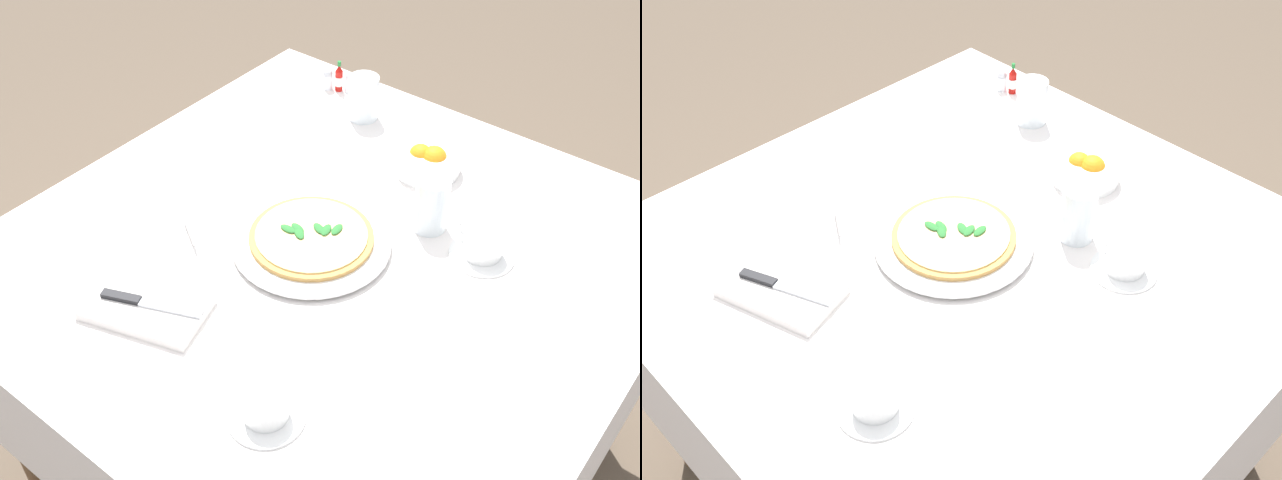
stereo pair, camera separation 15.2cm
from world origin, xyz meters
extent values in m
plane|color=brown|center=(0.00, 0.00, 0.00)|extent=(8.00, 8.00, 0.00)
cube|color=white|center=(0.00, 0.00, 0.74)|extent=(1.21, 1.21, 0.02)
cube|color=white|center=(0.00, 0.60, 0.59)|extent=(1.21, 0.01, 0.28)
cube|color=white|center=(-0.60, 0.00, 0.59)|extent=(0.01, 1.21, 0.28)
cylinder|color=brown|center=(-0.51, -0.51, 0.37)|extent=(0.06, 0.06, 0.73)
cylinder|color=brown|center=(-0.51, 0.51, 0.37)|extent=(0.06, 0.06, 0.73)
cylinder|color=brown|center=(0.51, 0.51, 0.37)|extent=(0.06, 0.06, 0.73)
cylinder|color=white|center=(-0.03, -0.01, 0.76)|extent=(0.19, 0.19, 0.01)
cylinder|color=white|center=(-0.03, -0.01, 0.77)|extent=(0.32, 0.32, 0.01)
cylinder|color=#C68E47|center=(-0.03, -0.01, 0.78)|extent=(0.25, 0.25, 0.01)
cylinder|color=#F4DB8E|center=(-0.03, -0.01, 0.78)|extent=(0.22, 0.22, 0.00)
ellipsoid|color=#2D7533|center=(0.00, 0.03, 0.79)|extent=(0.02, 0.04, 0.01)
ellipsoid|color=#2D7533|center=(-0.08, -0.03, 0.79)|extent=(0.04, 0.02, 0.01)
ellipsoid|color=#2D7533|center=(-0.03, 0.01, 0.79)|extent=(0.04, 0.03, 0.01)
ellipsoid|color=#2D7533|center=(-0.06, -0.02, 0.79)|extent=(0.04, 0.03, 0.01)
ellipsoid|color=#2D7533|center=(-0.05, -0.03, 0.79)|extent=(0.04, 0.04, 0.01)
ellipsoid|color=#2D7533|center=(-0.02, 0.01, 0.79)|extent=(0.03, 0.04, 0.01)
cylinder|color=white|center=(0.16, -0.38, 0.76)|extent=(0.13, 0.13, 0.01)
cylinder|color=white|center=(0.16, -0.38, 0.78)|extent=(0.08, 0.08, 0.05)
torus|color=white|center=(0.14, -0.33, 0.79)|extent=(0.02, 0.03, 0.03)
cylinder|color=black|center=(0.16, -0.38, 0.81)|extent=(0.07, 0.07, 0.00)
cylinder|color=white|center=(0.25, 0.17, 0.76)|extent=(0.13, 0.13, 0.01)
cylinder|color=white|center=(0.25, 0.17, 0.78)|extent=(0.08, 0.08, 0.05)
torus|color=white|center=(0.20, 0.18, 0.79)|extent=(0.04, 0.02, 0.03)
cylinder|color=black|center=(0.25, 0.17, 0.81)|extent=(0.07, 0.07, 0.00)
cylinder|color=white|center=(0.12, 0.18, 0.81)|extent=(0.07, 0.07, 0.12)
cylinder|color=silver|center=(0.12, 0.18, 0.80)|extent=(0.06, 0.06, 0.09)
cylinder|color=white|center=(-0.23, 0.44, 0.81)|extent=(0.07, 0.07, 0.11)
cylinder|color=silver|center=(-0.23, 0.44, 0.78)|extent=(0.06, 0.06, 0.06)
cube|color=white|center=(-0.16, -0.34, 0.76)|extent=(0.25, 0.19, 0.02)
cube|color=silver|center=(-0.11, -0.32, 0.78)|extent=(0.12, 0.06, 0.01)
cube|color=black|center=(-0.20, -0.36, 0.78)|extent=(0.08, 0.05, 0.01)
cylinder|color=white|center=(0.01, 0.35, 0.77)|extent=(0.15, 0.15, 0.04)
sphere|color=orange|center=(0.03, 0.35, 0.79)|extent=(0.06, 0.06, 0.06)
sphere|color=orange|center=(-0.01, 0.34, 0.79)|extent=(0.05, 0.05, 0.05)
cylinder|color=#B7140F|center=(-0.36, 0.51, 0.78)|extent=(0.02, 0.02, 0.05)
cylinder|color=white|center=(-0.36, 0.51, 0.78)|extent=(0.02, 0.02, 0.02)
cone|color=#B7140F|center=(-0.36, 0.51, 0.82)|extent=(0.02, 0.02, 0.02)
cylinder|color=#1E722D|center=(-0.36, 0.51, 0.83)|extent=(0.01, 0.01, 0.01)
cylinder|color=white|center=(-0.33, 0.52, 0.77)|extent=(0.03, 0.03, 0.04)
cylinder|color=white|center=(-0.33, 0.52, 0.77)|extent=(0.02, 0.02, 0.03)
sphere|color=silver|center=(-0.33, 0.52, 0.80)|extent=(0.02, 0.02, 0.02)
cylinder|color=white|center=(-0.38, 0.50, 0.77)|extent=(0.03, 0.03, 0.04)
cylinder|color=#38332D|center=(-0.38, 0.50, 0.77)|extent=(0.02, 0.02, 0.03)
sphere|color=silver|center=(-0.38, 0.50, 0.80)|extent=(0.02, 0.02, 0.02)
cube|color=white|center=(-0.26, -0.14, 0.78)|extent=(0.08, 0.05, 0.06)
camera|label=1|loc=(0.69, -0.91, 1.78)|focal=43.11mm
camera|label=2|loc=(0.80, -0.81, 1.78)|focal=43.11mm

